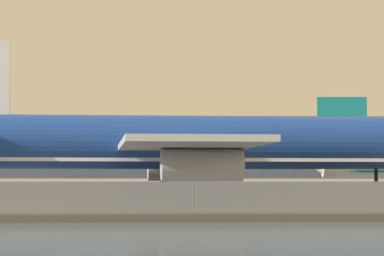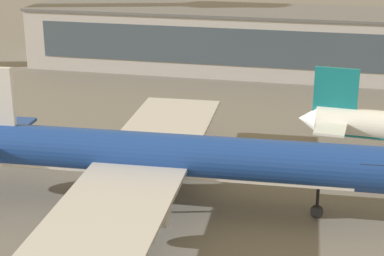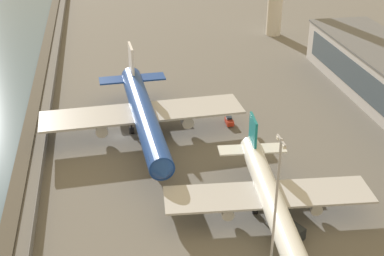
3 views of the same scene
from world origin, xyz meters
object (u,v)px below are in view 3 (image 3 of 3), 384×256
(cargo_jet_blue, at_px, (143,114))
(passenger_jet_white_teal, at_px, (270,197))
(apron_light_mast_apron_west, at_px, (276,205))
(ops_van, at_px, (291,229))
(baggage_tug, at_px, (229,121))

(cargo_jet_blue, height_order, passenger_jet_white_teal, cargo_jet_blue)
(passenger_jet_white_teal, bearing_deg, apron_light_mast_apron_west, -16.68)
(cargo_jet_blue, distance_m, passenger_jet_white_teal, 38.81)
(cargo_jet_blue, height_order, apron_light_mast_apron_west, apron_light_mast_apron_west)
(ops_van, distance_m, apron_light_mast_apron_west, 16.21)
(cargo_jet_blue, xyz_separation_m, ops_van, (39.01, 20.67, -4.46))
(ops_van, bearing_deg, passenger_jet_white_teal, -155.14)
(cargo_jet_blue, height_order, ops_van, cargo_jet_blue)
(cargo_jet_blue, bearing_deg, passenger_jet_white_teal, 28.35)
(baggage_tug, bearing_deg, ops_van, 0.56)
(apron_light_mast_apron_west, bearing_deg, passenger_jet_white_teal, 163.32)
(baggage_tug, bearing_deg, apron_light_mast_apron_west, -6.73)
(ops_van, bearing_deg, cargo_jet_blue, -152.08)
(cargo_jet_blue, relative_size, apron_light_mast_apron_west, 2.23)
(ops_van, bearing_deg, baggage_tug, -179.44)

